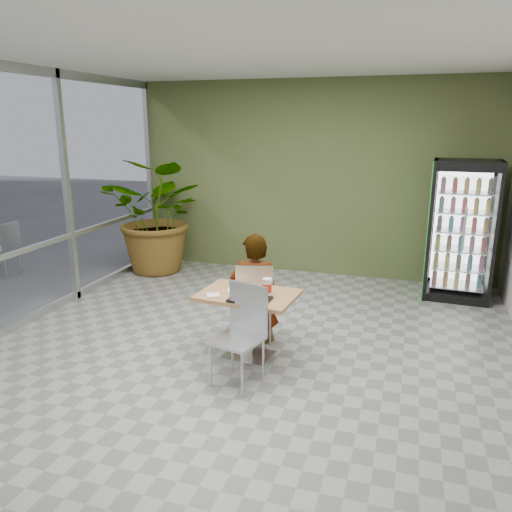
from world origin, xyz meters
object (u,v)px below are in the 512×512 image
Objects in this scene: chair_near at (243,326)px; dining_table at (248,312)px; chair_far at (255,296)px; seated_woman at (254,300)px; beverage_fridge at (461,231)px; soda_cup at (267,287)px; cafeteria_tray at (250,299)px; potted_plant at (160,216)px.

dining_table is at bearing 117.10° from chair_near.
chair_far is 0.60× the size of seated_woman.
seated_woman is at bearing -132.71° from beverage_fridge.
cafeteria_tray is (-0.12, -0.22, -0.07)m from soda_cup.
beverage_fridge is (2.39, 2.33, 0.51)m from seated_woman.
cafeteria_tray is 3.90m from potted_plant.
chair_far is at bearing 122.36° from soda_cup.
chair_far is 0.48× the size of beverage_fridge.
seated_woman is at bearing 115.96° from chair_near.
beverage_fridge is at bearing 53.20° from soda_cup.
chair_far is 0.97× the size of chair_near.
beverage_fridge is at bearing 50.72° from dining_table.
chair_near is 0.50× the size of potted_plant.
beverage_fridge is (2.09, 2.80, 0.17)m from soda_cup.
cafeteria_tray is (-0.01, 0.27, 0.18)m from chair_near.
chair_far is 2.35× the size of cafeteria_tray.
chair_far is 3.38m from beverage_fridge.
chair_far is 5.37× the size of soda_cup.
soda_cup is (0.27, -0.42, 0.28)m from chair_far.
potted_plant is (-4.79, -0.10, -0.03)m from beverage_fridge.
chair_near is 0.62× the size of seated_woman.
chair_near is 5.52× the size of soda_cup.
dining_table is 0.48m from chair_near.
cafeteria_tray is at bearing 107.23° from chair_near.
chair_far is 0.92m from chair_near.
soda_cup is 3.50m from beverage_fridge.
chair_far is 3.35m from potted_plant.
seated_woman is (-0.08, 0.49, -0.04)m from dining_table.
chair_far is at bearing -43.18° from potted_plant.
cafeteria_tray reaches higher than dining_table.
chair_far reaches higher than cafeteria_tray.
seated_woman is 0.76m from cafeteria_tray.
potted_plant is at bearing -175.81° from beverage_fridge.
beverage_fridge reaches higher than seated_woman.
seated_woman is 8.93× the size of soda_cup.
potted_plant is at bearing 134.93° from soda_cup.
cafeteria_tray is (0.17, -0.69, 0.27)m from seated_woman.
chair_near is at bearing -120.85° from beverage_fridge.
beverage_fridge reaches higher than chair_far.
dining_table is 1.12× the size of chair_far.
potted_plant is (-2.58, 2.92, 0.22)m from cafeteria_tray.
soda_cup is at bearing -123.80° from beverage_fridge.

